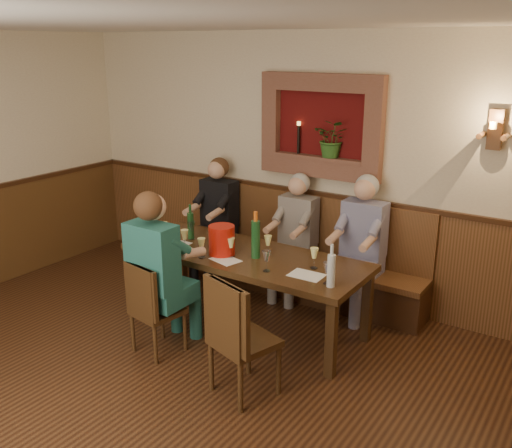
# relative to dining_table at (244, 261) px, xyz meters

# --- Properties ---
(ground_plane) EXTENTS (6.00, 6.00, 0.00)m
(ground_plane) POSITION_rel_dining_table_xyz_m (0.00, -1.85, -0.68)
(ground_plane) COLOR black
(ground_plane) RESTS_ON ground
(room_shell) EXTENTS (6.04, 6.04, 2.82)m
(room_shell) POSITION_rel_dining_table_xyz_m (0.00, -1.85, 1.21)
(room_shell) COLOR beige
(room_shell) RESTS_ON ground
(wainscoting) EXTENTS (6.02, 6.02, 1.15)m
(wainscoting) POSITION_rel_dining_table_xyz_m (0.00, -1.85, -0.09)
(wainscoting) COLOR #4B3115
(wainscoting) RESTS_ON ground
(wall_niche) EXTENTS (1.36, 0.30, 1.06)m
(wall_niche) POSITION_rel_dining_table_xyz_m (0.24, 1.09, 1.13)
(wall_niche) COLOR #500B0B
(wall_niche) RESTS_ON ground
(wall_sconce) EXTENTS (0.25, 0.20, 0.35)m
(wall_sconce) POSITION_rel_dining_table_xyz_m (1.90, 1.08, 1.27)
(wall_sconce) COLOR #4B3115
(wall_sconce) RESTS_ON ground
(dining_table) EXTENTS (2.40, 0.90, 0.75)m
(dining_table) POSITION_rel_dining_table_xyz_m (0.00, 0.00, 0.00)
(dining_table) COLOR #331E0F
(dining_table) RESTS_ON ground
(bench) EXTENTS (3.00, 0.45, 1.11)m
(bench) POSITION_rel_dining_table_xyz_m (0.00, 0.94, -0.35)
(bench) COLOR #381E0F
(bench) RESTS_ON ground
(chair_near_left) EXTENTS (0.44, 0.44, 0.87)m
(chair_near_left) POSITION_rel_dining_table_xyz_m (-0.36, -0.86, -0.42)
(chair_near_left) COLOR #331E0F
(chair_near_left) RESTS_ON ground
(chair_near_right) EXTENTS (0.55, 0.55, 1.00)m
(chair_near_right) POSITION_rel_dining_table_xyz_m (0.65, -0.96, -0.38)
(chair_near_right) COLOR #331E0F
(chair_near_right) RESTS_ON ground
(person_bench_left) EXTENTS (0.42, 0.51, 1.42)m
(person_bench_left) POSITION_rel_dining_table_xyz_m (-1.00, 0.84, -0.09)
(person_bench_left) COLOR black
(person_bench_left) RESTS_ON ground
(person_bench_mid) EXTENTS (0.40, 0.49, 1.37)m
(person_bench_mid) POSITION_rel_dining_table_xyz_m (0.06, 0.84, -0.11)
(person_bench_mid) COLOR #615B58
(person_bench_mid) RESTS_ON ground
(person_bench_right) EXTENTS (0.43, 0.53, 1.45)m
(person_bench_right) POSITION_rel_dining_table_xyz_m (0.81, 0.84, -0.08)
(person_bench_right) COLOR navy
(person_bench_right) RESTS_ON ground
(person_chair_front) EXTENTS (0.45, 0.55, 1.50)m
(person_chair_front) POSITION_rel_dining_table_xyz_m (-0.36, -0.78, -0.05)
(person_chair_front) COLOR navy
(person_chair_front) RESTS_ON ground
(spittoon_bucket) EXTENTS (0.32, 0.32, 0.28)m
(spittoon_bucket) POSITION_rel_dining_table_xyz_m (-0.17, -0.13, 0.22)
(spittoon_bucket) COLOR red
(spittoon_bucket) RESTS_ON dining_table
(wine_bottle_green_a) EXTENTS (0.11, 0.11, 0.45)m
(wine_bottle_green_a) POSITION_rel_dining_table_xyz_m (0.15, -0.03, 0.26)
(wine_bottle_green_a) COLOR #19471E
(wine_bottle_green_a) RESTS_ON dining_table
(wine_bottle_green_b) EXTENTS (0.08, 0.08, 0.36)m
(wine_bottle_green_b) POSITION_rel_dining_table_xyz_m (-0.71, 0.06, 0.22)
(wine_bottle_green_b) COLOR #19471E
(wine_bottle_green_b) RESTS_ON dining_table
(water_bottle) EXTENTS (0.08, 0.08, 0.37)m
(water_bottle) POSITION_rel_dining_table_xyz_m (1.03, -0.24, 0.22)
(water_bottle) COLOR silver
(water_bottle) RESTS_ON dining_table
(tasting_sheet_a) EXTENTS (0.30, 0.22, 0.00)m
(tasting_sheet_a) POSITION_rel_dining_table_xyz_m (-0.75, -0.15, 0.08)
(tasting_sheet_a) COLOR white
(tasting_sheet_a) RESTS_ON dining_table
(tasting_sheet_b) EXTENTS (0.31, 0.25, 0.00)m
(tasting_sheet_b) POSITION_rel_dining_table_xyz_m (-0.05, -0.24, 0.08)
(tasting_sheet_b) COLOR white
(tasting_sheet_b) RESTS_ON dining_table
(tasting_sheet_c) EXTENTS (0.30, 0.22, 0.00)m
(tasting_sheet_c) POSITION_rel_dining_table_xyz_m (0.75, -0.14, 0.08)
(tasting_sheet_c) COLOR white
(tasting_sheet_c) RESTS_ON dining_table
(tasting_sheet_d) EXTENTS (0.32, 0.28, 0.00)m
(tasting_sheet_d) POSITION_rel_dining_table_xyz_m (-0.47, -0.28, 0.08)
(tasting_sheet_d) COLOR white
(tasting_sheet_d) RESTS_ON dining_table
(wine_glass_0) EXTENTS (0.08, 0.08, 0.19)m
(wine_glass_0) POSITION_rel_dining_table_xyz_m (-0.69, 0.05, 0.17)
(wine_glass_0) COLOR white
(wine_glass_0) RESTS_ON dining_table
(wine_glass_1) EXTENTS (0.08, 0.08, 0.19)m
(wine_glass_1) POSITION_rel_dining_table_xyz_m (-0.29, 0.05, 0.17)
(wine_glass_1) COLOR white
(wine_glass_1) RESTS_ON dining_table
(wine_glass_2) EXTENTS (0.08, 0.08, 0.19)m
(wine_glass_2) POSITION_rel_dining_table_xyz_m (0.73, 0.04, 0.17)
(wine_glass_2) COLOR #FFFE98
(wine_glass_2) RESTS_ON dining_table
(wine_glass_3) EXTENTS (0.08, 0.08, 0.19)m
(wine_glass_3) POSITION_rel_dining_table_xyz_m (0.98, -0.20, 0.17)
(wine_glass_3) COLOR white
(wine_glass_3) RESTS_ON dining_table
(wine_glass_4) EXTENTS (0.08, 0.08, 0.19)m
(wine_glass_4) POSITION_rel_dining_table_xyz_m (-0.90, -0.13, 0.17)
(wine_glass_4) COLOR #FFFE98
(wine_glass_4) RESTS_ON dining_table
(wine_glass_5) EXTENTS (0.08, 0.08, 0.19)m
(wine_glass_5) POSITION_rel_dining_table_xyz_m (-0.05, -0.15, 0.17)
(wine_glass_5) COLOR #FFFE98
(wine_glass_5) RESTS_ON dining_table
(wine_glass_6) EXTENTS (0.08, 0.08, 0.19)m
(wine_glass_6) POSITION_rel_dining_table_xyz_m (0.41, -0.25, 0.17)
(wine_glass_6) COLOR white
(wine_glass_6) RESTS_ON dining_table
(wine_glass_7) EXTENTS (0.08, 0.08, 0.19)m
(wine_glass_7) POSITION_rel_dining_table_xyz_m (0.20, 0.10, 0.17)
(wine_glass_7) COLOR #FFFE98
(wine_glass_7) RESTS_ON dining_table
(wine_glass_8) EXTENTS (0.08, 0.08, 0.19)m
(wine_glass_8) POSITION_rel_dining_table_xyz_m (-0.56, -0.20, 0.17)
(wine_glass_8) COLOR #FFFE98
(wine_glass_8) RESTS_ON dining_table
(wine_glass_9) EXTENTS (0.08, 0.08, 0.19)m
(wine_glass_9) POSITION_rel_dining_table_xyz_m (-0.27, -0.31, 0.17)
(wine_glass_9) COLOR #FFFE98
(wine_glass_9) RESTS_ON dining_table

